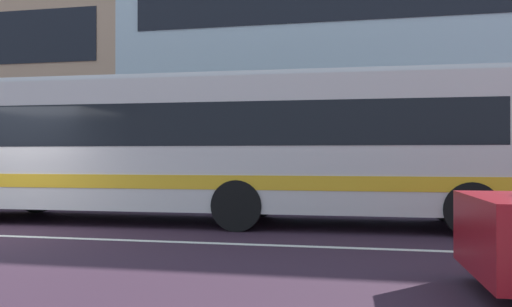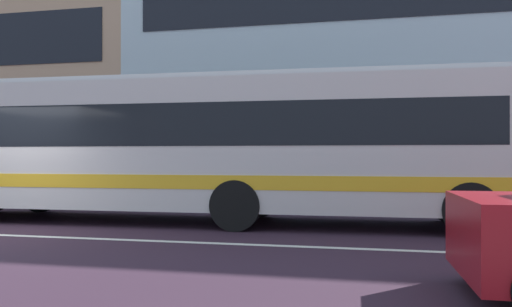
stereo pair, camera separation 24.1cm
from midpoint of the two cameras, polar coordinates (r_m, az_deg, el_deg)
name	(u,v)px [view 2 (the right image)]	position (r m, az deg, el deg)	size (l,w,h in m)	color
apartment_block_right	(425,35)	(24.53, 18.21, 12.14)	(24.44, 8.69, 13.46)	silver
transit_bus	(215,144)	(11.55, -3.91, 1.09)	(12.22, 2.90, 3.15)	silver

